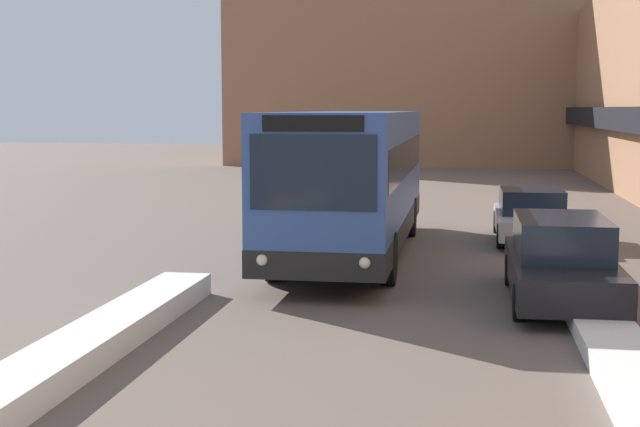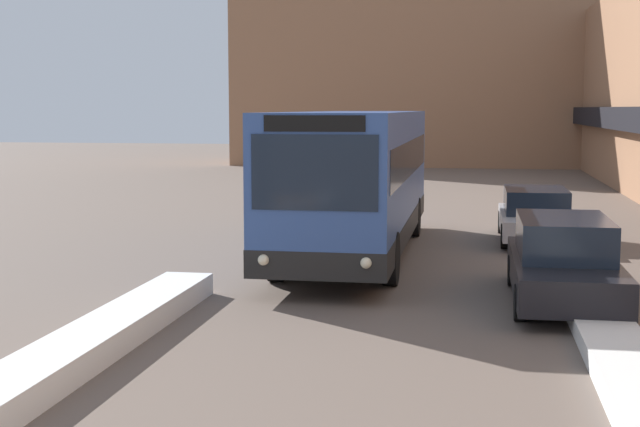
# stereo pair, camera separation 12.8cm
# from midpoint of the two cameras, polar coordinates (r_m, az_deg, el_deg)

# --- Properties ---
(building_backdrop_far) EXTENTS (26.00, 8.00, 14.32)m
(building_backdrop_far) POSITION_cam_midpoint_polar(r_m,az_deg,el_deg) (56.13, 8.43, 10.47)
(building_backdrop_far) COLOR #996B4C
(building_backdrop_far) RESTS_ON ground_plane
(city_bus) EXTENTS (2.56, 11.11, 3.36)m
(city_bus) POSITION_cam_midpoint_polar(r_m,az_deg,el_deg) (20.75, 2.52, 2.25)
(city_bus) COLOR #335193
(city_bus) RESTS_ON ground_plane
(parked_car_front) EXTENTS (1.80, 4.79, 1.52)m
(parked_car_front) POSITION_cam_midpoint_polar(r_m,az_deg,el_deg) (16.38, 15.51, -2.95)
(parked_car_front) COLOR black
(parked_car_front) RESTS_ON ground_plane
(parked_car_back) EXTENTS (1.82, 4.53, 1.37)m
(parked_car_back) POSITION_cam_midpoint_polar(r_m,az_deg,el_deg) (23.83, 13.77, -0.08)
(parked_car_back) COLOR #B7B7BC
(parked_car_back) RESTS_ON ground_plane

